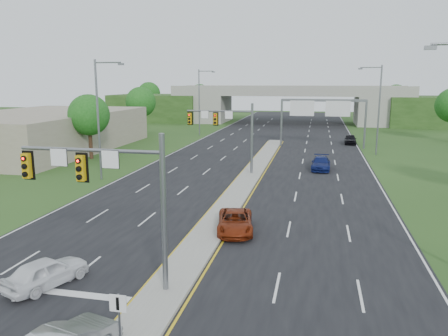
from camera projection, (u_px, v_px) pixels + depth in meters
ground at (166, 292)px, 19.08m from camera, size 240.00×240.00×0.00m
road at (264, 158)px, 52.64m from camera, size 24.00×160.00×0.02m
median at (248, 178)px, 41.11m from camera, size 2.00×54.00×0.16m
lane_markings at (251, 167)px, 46.92m from camera, size 23.72×160.00×0.01m
signal_mast_near at (112, 185)px, 18.55m from camera, size 6.62×0.60×7.00m
signal_mast_far at (229, 127)px, 42.52m from camera, size 6.62×0.60×7.00m
keep_right_sign at (119, 314)px, 14.44m from camera, size 0.60×0.13×2.20m
sign_gantry at (322, 110)px, 59.75m from camera, size 11.58×0.44×6.67m
overpass at (289, 107)px, 95.09m from camera, size 80.00×14.00×8.10m
lightpole_l_mid at (100, 114)px, 39.80m from camera, size 2.85×0.25×11.00m
lightpole_l_far at (200, 99)px, 73.36m from camera, size 2.85×0.25×11.00m
lightpole_r_far at (378, 106)px, 53.50m from camera, size 2.85×0.25×11.00m
tree_l_near at (89, 115)px, 50.95m from camera, size 4.80×4.80×7.60m
tree_l_mid at (141, 102)px, 75.68m from camera, size 5.20×5.20×8.12m
tree_back_a at (149, 93)px, 115.89m from camera, size 6.00×6.00×8.85m
tree_back_b at (200, 95)px, 113.07m from camera, size 5.60×5.60×8.32m
tree_back_c at (396, 96)px, 103.19m from camera, size 5.60×5.60×8.32m
commercial_building at (41, 131)px, 58.33m from camera, size 18.00×30.00×5.00m
car_white at (47, 272)px, 19.57m from camera, size 2.83×4.17×1.32m
car_far_a at (235, 222)px, 26.65m from camera, size 2.87×4.83×1.26m
car_far_b at (321, 163)px, 45.35m from camera, size 2.00×4.65×1.34m
car_far_c at (350, 139)px, 63.87m from camera, size 1.80×4.12×1.38m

